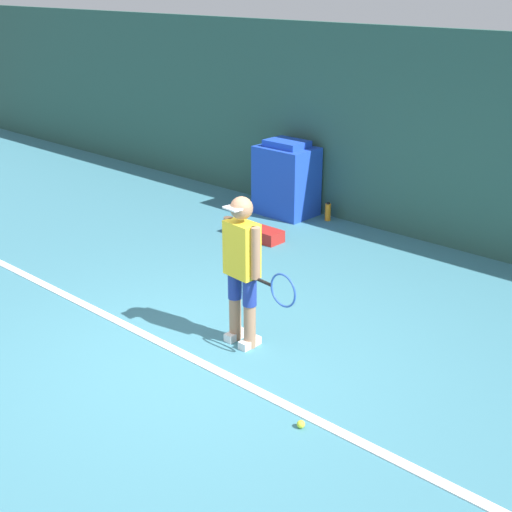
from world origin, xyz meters
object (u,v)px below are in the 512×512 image
Objects in this scene: covered_chair at (286,179)px; tennis_player at (243,266)px; tennis_ball at (301,424)px; water_bottle at (328,212)px; equipment_bag at (255,232)px.

tennis_player is at bearing -55.39° from covered_chair.
water_bottle is at bearing 124.94° from tennis_ball.
tennis_ball is (1.34, -0.73, -0.81)m from tennis_player.
covered_chair is 1.31× the size of equipment_bag.
covered_chair is (-2.40, 3.47, -0.29)m from tennis_player.
covered_chair reaches higher than tennis_ball.
covered_chair is at bearing 108.51° from equipment_bag.
equipment_bag is 3.13× the size of water_bottle.
tennis_player reaches higher than equipment_bag.
equipment_bag is (-2.02, 2.35, -0.76)m from tennis_player.
tennis_ball is 0.08× the size of equipment_bag.
water_bottle is (0.67, 0.18, -0.42)m from covered_chair.
tennis_player reaches higher than tennis_ball.
tennis_player is at bearing -64.74° from water_bottle.
tennis_player is 1.33× the size of covered_chair.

